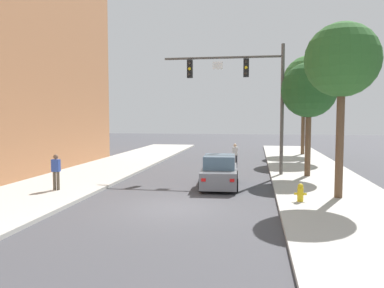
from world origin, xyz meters
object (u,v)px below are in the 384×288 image
traffic_signal_mast (247,85)px  pedestrian_sidewalk_left_walker (56,170)px  street_tree_farthest (304,93)px  street_tree_second (309,91)px  street_tree_third (309,82)px  pedestrian_crossing_road (235,154)px  fire_hydrant (300,193)px  car_lead_grey (220,172)px  street_tree_nearest (342,61)px

traffic_signal_mast → pedestrian_sidewalk_left_walker: (-8.48, -6.55, -4.30)m
street_tree_farthest → street_tree_second: bearing=-95.5°
street_tree_third → traffic_signal_mast: bearing=-119.9°
traffic_signal_mast → pedestrian_sidewalk_left_walker: bearing=-142.3°
pedestrian_sidewalk_left_walker → street_tree_farthest: bearing=55.2°
pedestrian_crossing_road → street_tree_second: 7.08m
traffic_signal_mast → fire_hydrant: bearing=-72.2°
pedestrian_crossing_road → fire_hydrant: pedestrian_crossing_road is taller
street_tree_second → street_tree_farthest: (1.22, 12.71, 0.60)m
car_lead_grey → pedestrian_crossing_road: bearing=87.0°
car_lead_grey → street_tree_third: size_ratio=0.54×
street_tree_second → street_tree_third: street_tree_third is taller
street_tree_second → street_tree_farthest: 12.78m
pedestrian_crossing_road → fire_hydrant: 11.15m
pedestrian_crossing_road → car_lead_grey: bearing=-93.0°
car_lead_grey → fire_hydrant: size_ratio=6.00×
pedestrian_sidewalk_left_walker → street_tree_second: (11.91, 6.18, 3.89)m
car_lead_grey → street_tree_nearest: 7.61m
traffic_signal_mast → pedestrian_crossing_road: traffic_signal_mast is taller
pedestrian_sidewalk_left_walker → street_tree_nearest: street_tree_nearest is taller
street_tree_second → street_tree_farthest: bearing=84.5°
car_lead_grey → street_tree_nearest: size_ratio=0.60×
car_lead_grey → street_tree_nearest: bearing=-24.7°
pedestrian_crossing_road → street_tree_third: bearing=38.7°
traffic_signal_mast → fire_hydrant: size_ratio=10.42×
pedestrian_sidewalk_left_walker → fire_hydrant: pedestrian_sidewalk_left_walker is taller
street_tree_second → street_tree_farthest: size_ratio=0.89×
pedestrian_sidewalk_left_walker → pedestrian_crossing_road: size_ratio=1.00×
car_lead_grey → street_tree_farthest: 17.78m
traffic_signal_mast → car_lead_grey: bearing=-108.5°
pedestrian_crossing_road → street_tree_farthest: bearing=57.9°
street_tree_nearest → pedestrian_crossing_road: bearing=116.4°
car_lead_grey → fire_hydrant: bearing=-43.9°
traffic_signal_mast → car_lead_grey: traffic_signal_mast is taller
pedestrian_crossing_road → pedestrian_sidewalk_left_walker: bearing=-127.0°
fire_hydrant → street_tree_nearest: 5.59m
pedestrian_sidewalk_left_walker → street_tree_second: street_tree_second is taller
fire_hydrant → street_tree_second: size_ratio=0.11×
street_tree_nearest → street_tree_second: bearing=95.1°
fire_hydrant → street_tree_third: (2.21, 14.99, 5.63)m
traffic_signal_mast → street_tree_farthest: 13.18m
street_tree_third → pedestrian_crossing_road: bearing=-141.3°
street_tree_nearest → street_tree_farthest: 18.47m
street_tree_second → street_tree_nearest: bearing=-84.9°
traffic_signal_mast → street_tree_farthest: (4.65, 12.34, 0.19)m
pedestrian_crossing_road → street_tree_farthest: size_ratio=0.23×
street_tree_third → pedestrian_sidewalk_left_walker: bearing=-132.0°
fire_hydrant → street_tree_second: bearing=80.5°
street_tree_nearest → street_tree_third: (0.57, 13.97, 0.38)m
fire_hydrant → street_tree_third: 16.16m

